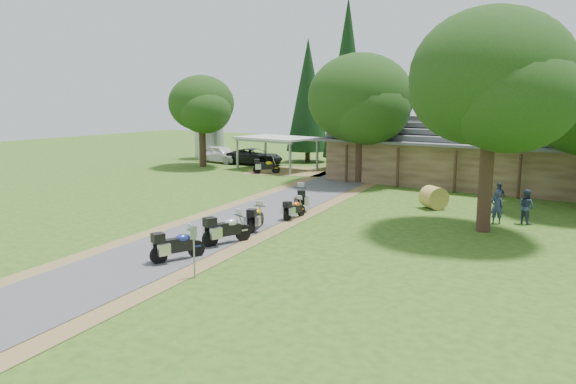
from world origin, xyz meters
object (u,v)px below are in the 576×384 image
Objects in this scene: motorcycle_row_c at (256,216)px; motorcycle_row_b at (227,228)px; car_dark_suv at (254,153)px; motorcycle_row_d at (294,208)px; car_white_sedan at (221,152)px; carport at (277,153)px; motorcycle_carport_a at (266,165)px; hay_bale at (434,198)px; lodge at (474,150)px; silo at (209,129)px; motorcycle_row_a at (178,244)px; motorcycle_row_e at (301,197)px.

motorcycle_row_b is at bearing 170.44° from motorcycle_row_c.
motorcycle_row_d is (15.64, -17.69, -0.55)m from car_dark_suv.
car_white_sedan is at bearing 49.77° from motorcycle_row_d.
motorcycle_row_b is (12.08, -21.66, -0.69)m from carport.
motorcycle_carport_a is 17.69m from hay_bale.
motorcycle_row_d is (-4.62, -16.95, -1.88)m from lodge.
car_white_sedan is at bearing 118.47° from motorcycle_carport_a.
carport reaches higher than hay_bale.
carport is at bearing -122.48° from car_dark_suv.
motorcycle_carport_a is at bearing -140.41° from car_dark_suv.
lodge is at bearing -84.97° from car_white_sedan.
car_dark_suv is at bearing -77.29° from car_white_sedan.
lodge is at bearing 8.13° from motorcycle_row_b.
motorcycle_row_c is 1.48× the size of hay_bale.
lodge is 11.34× the size of motorcycle_row_c.
silo reaches higher than lodge.
car_dark_suv is at bearing 16.85° from motorcycle_row_c.
lodge is 27.55m from silo.
car_white_sedan reaches higher than motorcycle_row_d.
motorcycle_carport_a reaches higher than motorcycle_row_d.
carport reaches higher than motorcycle_row_a.
lodge is 10.09× the size of motorcycle_row_b.
car_white_sedan is at bearing 23.44° from motorcycle_row_c.
motorcycle_row_e is (21.86, -17.43, -2.29)m from silo.
motorcycle_row_c reaches higher than motorcycle_row_d.
motorcycle_row_b is 1.12× the size of motorcycle_row_c.
car_white_sedan is at bearing 59.09° from motorcycle_row_b.
hay_bale is (16.36, -6.72, -0.04)m from motorcycle_carport_a.
motorcycle_row_a is (23.07, -28.48, -2.32)m from silo.
hay_bale is at bearing -57.72° from motorcycle_carport_a.
car_white_sedan is at bearing -33.87° from silo.
silo is 4.65m from car_white_sedan.
car_white_sedan is 2.91× the size of motorcycle_row_b.
car_dark_suv reaches higher than motorcycle_row_c.
motorcycle_row_c is (-0.49, 5.81, -0.04)m from motorcycle_row_a.
motorcycle_row_e is at bearing -11.87° from motorcycle_row_c.
motorcycle_row_c is (-0.51, 2.83, -0.08)m from motorcycle_row_b.
motorcycle_row_c is at bearing -103.58° from lodge.
motorcycle_row_c is at bearing -149.13° from car_dark_suv.
motorcycle_row_a is at bearing -57.94° from carport.
motorcycle_row_d is at bearing -128.71° from hay_bale.
silo is 13.48m from motorcycle_carport_a.
hay_bale is at bearing -123.91° from car_dark_suv.
silo is (-27.42, 2.64, 0.55)m from lodge.
car_white_sedan reaches higher than motorcycle_row_c.
hay_bale is (6.16, 4.36, -0.07)m from motorcycle_row_e.
car_white_sedan reaches higher than hay_bale.
motorcycle_row_c is at bearing -131.05° from car_white_sedan.
motorcycle_row_e is at bearing 27.55° from motorcycle_row_b.
motorcycle_row_b is (-4.32, -22.86, -1.72)m from lodge.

